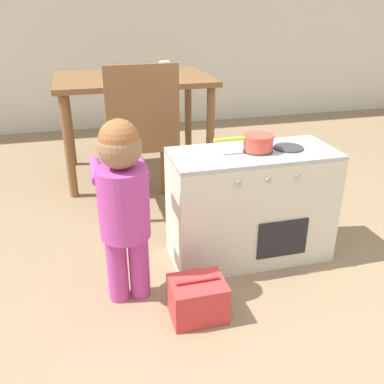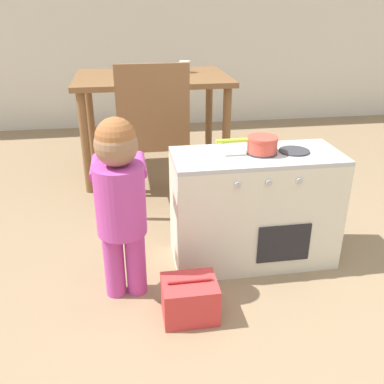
# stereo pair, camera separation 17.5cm
# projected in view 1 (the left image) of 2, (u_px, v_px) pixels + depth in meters

# --- Properties ---
(play_kitchen) EXTENTS (0.79, 0.36, 0.57)m
(play_kitchen) POSITION_uv_depth(u_px,v_px,m) (250.00, 205.00, 2.12)
(play_kitchen) COLOR silver
(play_kitchen) RESTS_ON ground_plane
(toy_pot) EXTENTS (0.29, 0.14, 0.07)m
(toy_pot) POSITION_uv_depth(u_px,v_px,m) (258.00, 141.00, 1.98)
(toy_pot) COLOR #E04C3D
(toy_pot) RESTS_ON play_kitchen
(child_figure) EXTENTS (0.23, 0.34, 0.81)m
(child_figure) POSITION_uv_depth(u_px,v_px,m) (123.00, 195.00, 1.72)
(child_figure) COLOR #BC429E
(child_figure) RESTS_ON ground_plane
(toy_basket) EXTENTS (0.22, 0.18, 0.19)m
(toy_basket) POSITION_uv_depth(u_px,v_px,m) (198.00, 299.00, 1.77)
(toy_basket) COLOR #D13838
(toy_basket) RESTS_ON ground_plane
(dining_table) EXTENTS (1.07, 0.74, 0.72)m
(dining_table) POSITION_uv_depth(u_px,v_px,m) (134.00, 91.00, 3.01)
(dining_table) COLOR brown
(dining_table) RESTS_ON ground_plane
(dining_chair_near) EXTENTS (0.40, 0.40, 0.91)m
(dining_chair_near) POSITION_uv_depth(u_px,v_px,m) (141.00, 136.00, 2.47)
(dining_chair_near) COLOR brown
(dining_chair_near) RESTS_ON ground_plane
(cup_on_table) EXTENTS (0.08, 0.08, 0.08)m
(cup_on_table) POSITION_uv_depth(u_px,v_px,m) (165.00, 67.00, 3.09)
(cup_on_table) COLOR white
(cup_on_table) RESTS_ON dining_table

